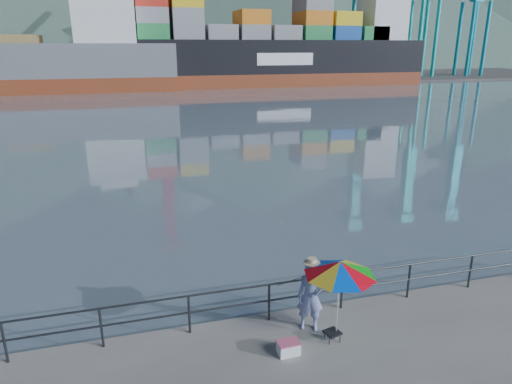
# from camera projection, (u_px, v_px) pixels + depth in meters

# --- Properties ---
(harbor_water) EXTENTS (500.00, 280.00, 0.00)m
(harbor_water) POSITION_uv_depth(u_px,v_px,m) (130.00, 71.00, 128.85)
(harbor_water) COLOR slate
(harbor_water) RESTS_ON ground
(far_dock) EXTENTS (200.00, 40.00, 0.40)m
(far_dock) POSITION_uv_depth(u_px,v_px,m) (182.00, 78.00, 97.54)
(far_dock) COLOR #514F4C
(far_dock) RESTS_ON ground
(guardrail) EXTENTS (22.00, 0.06, 1.03)m
(guardrail) POSITION_uv_depth(u_px,v_px,m) (230.00, 308.00, 11.14)
(guardrail) COLOR #2D3033
(guardrail) RESTS_ON ground
(container_stacks) EXTENTS (58.00, 8.40, 7.80)m
(container_stacks) POSITION_uv_depth(u_px,v_px,m) (281.00, 63.00, 103.68)
(container_stacks) COLOR red
(container_stacks) RESTS_ON ground
(fisherman) EXTENTS (0.75, 0.63, 1.75)m
(fisherman) POSITION_uv_depth(u_px,v_px,m) (310.00, 297.00, 10.96)
(fisherman) COLOR navy
(fisherman) RESTS_ON ground
(beach_umbrella) EXTENTS (1.89, 1.89, 2.02)m
(beach_umbrella) POSITION_uv_depth(u_px,v_px,m) (340.00, 268.00, 10.24)
(beach_umbrella) COLOR white
(beach_umbrella) RESTS_ON ground
(folding_stool) EXTENTS (0.43, 0.43, 0.23)m
(folding_stool) POSITION_uv_depth(u_px,v_px,m) (332.00, 336.00, 10.72)
(folding_stool) COLOR black
(folding_stool) RESTS_ON ground
(cooler_bag) EXTENTS (0.49, 0.34, 0.28)m
(cooler_bag) POSITION_uv_depth(u_px,v_px,m) (288.00, 348.00, 10.24)
(cooler_bag) COLOR silver
(cooler_bag) RESTS_ON ground
(fishing_rod) EXTENTS (0.60, 1.53, 1.15)m
(fishing_rod) POSITION_uv_depth(u_px,v_px,m) (297.00, 309.00, 12.03)
(fishing_rod) COLOR black
(fishing_rod) RESTS_ON ground
(container_ship) EXTENTS (53.85, 8.98, 18.10)m
(container_ship) POSITION_uv_depth(u_px,v_px,m) (286.00, 50.00, 81.42)
(container_ship) COLOR maroon
(container_ship) RESTS_ON ground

